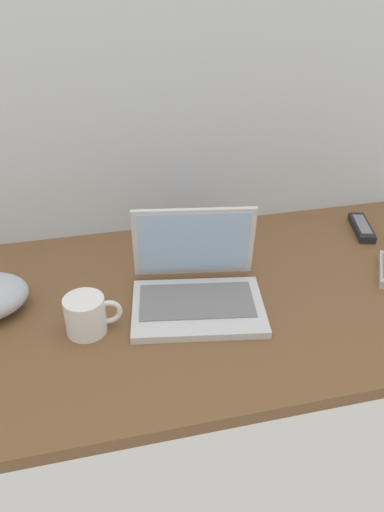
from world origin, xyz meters
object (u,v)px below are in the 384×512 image
at_px(laptop, 196,285).
at_px(remote_control_far, 362,227).
at_px(coffee_mug, 87,315).
at_px(book_stack, 199,239).

distance_m(laptop, remote_control_far, 0.62).
relative_size(coffee_mug, remote_control_far, 0.77).
xyz_separation_m(remote_control_far, book_stack, (-0.50, 0.02, 0.01)).
bearing_deg(coffee_mug, book_stack, 42.42).
height_order(laptop, remote_control_far, laptop).
xyz_separation_m(laptop, remote_control_far, (0.57, 0.22, -0.03)).
distance_m(coffee_mug, book_stack, 0.45).
distance_m(remote_control_far, book_stack, 0.50).
relative_size(laptop, coffee_mug, 2.71).
xyz_separation_m(laptop, book_stack, (0.07, 0.25, -0.02)).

